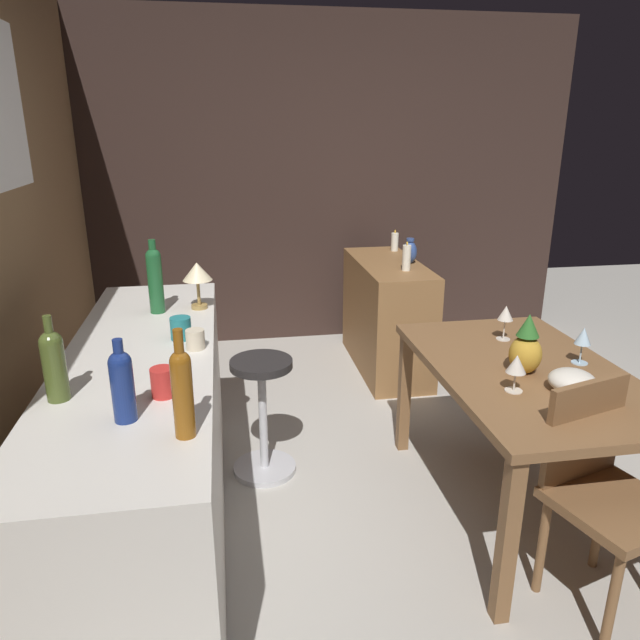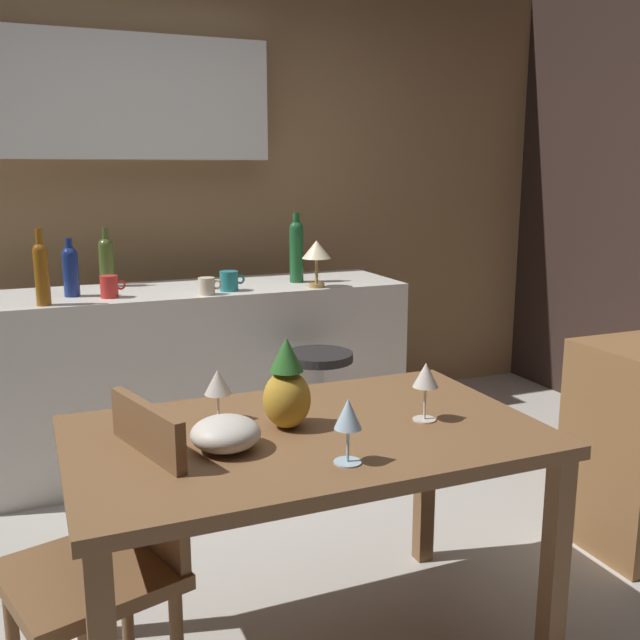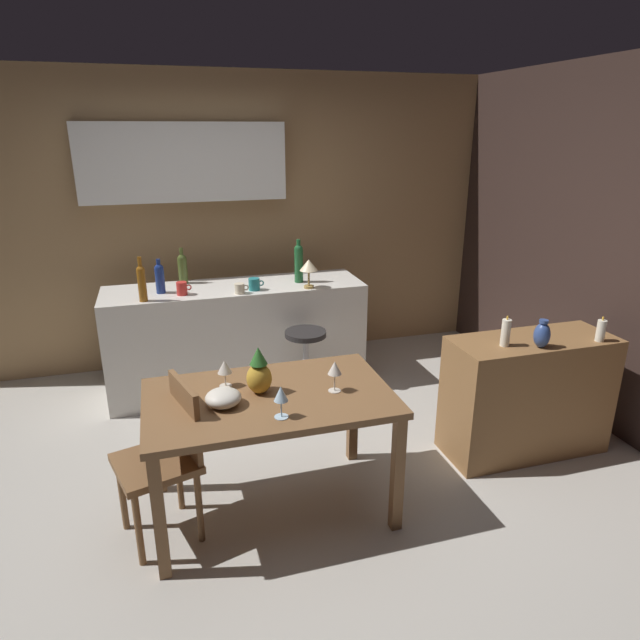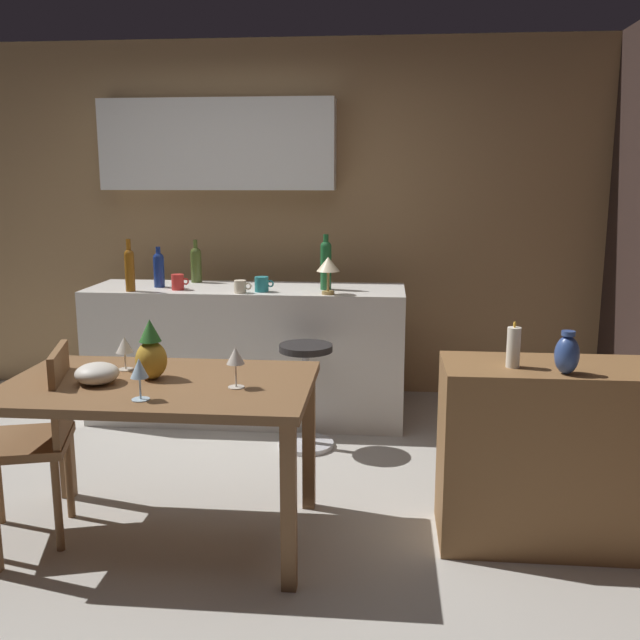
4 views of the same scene
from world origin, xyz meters
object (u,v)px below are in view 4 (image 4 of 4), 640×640
(sideboard_cabinet, at_px, (565,455))
(wine_bottle_amber, at_px, (130,268))
(wine_bottle_green, at_px, (326,263))
(cup_red, at_px, (178,282))
(wine_glass_center, at_px, (235,357))
(cup_cream, at_px, (240,287))
(wine_glass_right, at_px, (124,346))
(pillar_candle_short, at_px, (513,347))
(wine_bottle_cobalt, at_px, (159,268))
(cup_teal, at_px, (262,284))
(counter_lamp, at_px, (328,266))
(vase_ceramic_blue, at_px, (567,354))
(wine_glass_left, at_px, (139,370))
(chair_near_window, at_px, (37,434))
(wine_bottle_olive, at_px, (196,263))
(bar_stool, at_px, (306,393))
(fruit_bowl, at_px, (97,373))
(dining_table, at_px, (159,401))
(pineapple_centerpiece, at_px, (151,353))

(sideboard_cabinet, xyz_separation_m, wine_bottle_amber, (-2.44, 1.32, 0.64))
(wine_bottle_green, distance_m, cup_red, 0.97)
(wine_glass_center, relative_size, cup_cream, 1.58)
(wine_glass_right, distance_m, pillar_candle_short, 1.75)
(wine_bottle_cobalt, distance_m, cup_teal, 0.73)
(counter_lamp, bearing_deg, vase_ceramic_blue, -52.58)
(wine_glass_left, xyz_separation_m, counter_lamp, (0.62, 1.71, 0.21))
(chair_near_window, distance_m, vase_ceramic_blue, 2.33)
(cup_cream, distance_m, pillar_candle_short, 2.00)
(wine_glass_right, distance_m, cup_cream, 1.31)
(wine_glass_left, relative_size, cup_teal, 1.39)
(wine_glass_center, distance_m, wine_bottle_olive, 2.07)
(bar_stool, xyz_separation_m, cup_red, (-0.88, 0.38, 0.61))
(sideboard_cabinet, xyz_separation_m, cup_cream, (-1.72, 1.31, 0.53))
(fruit_bowl, distance_m, wine_bottle_green, 1.93)
(chair_near_window, xyz_separation_m, wine_bottle_amber, (-0.09, 1.49, 0.56))
(wine_glass_left, bearing_deg, wine_bottle_olive, 99.08)
(dining_table, xyz_separation_m, wine_glass_right, (-0.21, 0.17, 0.20))
(wine_bottle_olive, bearing_deg, cup_cream, -47.41)
(pineapple_centerpiece, distance_m, pillar_candle_short, 1.58)
(dining_table, xyz_separation_m, chair_near_window, (-0.56, -0.03, -0.16))
(chair_near_window, distance_m, wine_bottle_amber, 1.59)
(wine_bottle_olive, distance_m, cup_cream, 0.60)
(fruit_bowl, bearing_deg, wine_bottle_olive, 92.32)
(sideboard_cabinet, distance_m, pineapple_centerpiece, 1.89)
(bar_stool, bearing_deg, wine_bottle_amber, 165.74)
(bar_stool, height_order, wine_bottle_olive, wine_bottle_olive)
(wine_glass_left, distance_m, vase_ceramic_blue, 1.74)
(wine_bottle_amber, bearing_deg, wine_bottle_green, 8.86)
(bar_stool, height_order, vase_ceramic_blue, vase_ceramic_blue)
(cup_teal, height_order, pillar_candle_short, pillar_candle_short)
(wine_glass_left, xyz_separation_m, vase_ceramic_blue, (1.72, 0.26, 0.04))
(wine_glass_right, bearing_deg, pillar_candle_short, -2.76)
(dining_table, bearing_deg, wine_bottle_cobalt, 107.52)
(bar_stool, distance_m, wine_bottle_olive, 1.32)
(wine_glass_left, bearing_deg, sideboard_cabinet, 12.62)
(sideboard_cabinet, relative_size, bar_stool, 1.71)
(cup_cream, bearing_deg, wine_bottle_amber, 179.58)
(dining_table, relative_size, cup_red, 11.70)
(wine_glass_left, bearing_deg, wine_glass_right, 117.27)
(wine_glass_left, xyz_separation_m, cup_teal, (0.18, 1.78, 0.08))
(wine_glass_right, bearing_deg, dining_table, -39.30)
(dining_table, relative_size, wine_bottle_amber, 4.00)
(pineapple_centerpiece, xyz_separation_m, vase_ceramic_blue, (1.78, -0.04, 0.05))
(dining_table, relative_size, sideboard_cabinet, 1.22)
(chair_near_window, bearing_deg, wine_bottle_cobalt, 88.55)
(wine_glass_center, distance_m, cup_teal, 1.58)
(wine_glass_right, bearing_deg, cup_cream, 77.48)
(wine_glass_right, relative_size, pineapple_centerpiece, 0.59)
(wine_glass_right, height_order, wine_glass_center, wine_glass_center)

